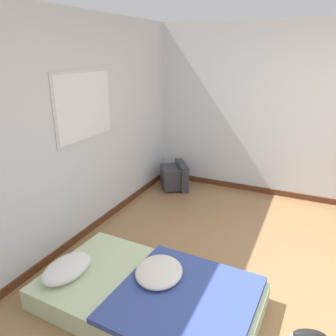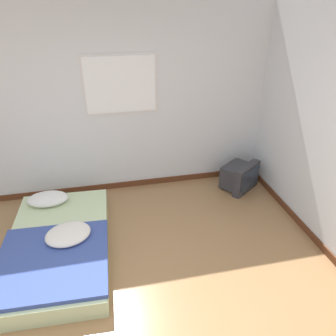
{
  "view_description": "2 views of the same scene",
  "coord_description": "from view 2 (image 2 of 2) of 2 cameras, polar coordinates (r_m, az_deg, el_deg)",
  "views": [
    {
      "loc": [
        -2.61,
        0.1,
        2.17
      ],
      "look_at": [
        0.69,
        1.65,
        0.86
      ],
      "focal_mm": 35.0,
      "sensor_mm": 36.0,
      "label": 1
    },
    {
      "loc": [
        0.06,
        -1.79,
        2.68
      ],
      "look_at": [
        0.82,
        1.65,
        0.75
      ],
      "focal_mm": 35.0,
      "sensor_mm": 36.0,
      "label": 2
    }
  ],
  "objects": [
    {
      "name": "wall_back",
      "position": [
        4.59,
        -12.75,
        10.33
      ],
      "size": [
        7.3,
        0.08,
        2.6
      ],
      "color": "silver",
      "rests_on": "ground_plane"
    },
    {
      "name": "mattress_bed",
      "position": [
        4.02,
        -18.66,
        -12.47
      ],
      "size": [
        1.2,
        1.98,
        0.35
      ],
      "color": "beige",
      "rests_on": "ground_plane"
    },
    {
      "name": "crt_tv",
      "position": [
        5.05,
        12.34,
        -1.43
      ],
      "size": [
        0.63,
        0.6,
        0.43
      ],
      "color": "#333338",
      "rests_on": "ground_plane"
    }
  ]
}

